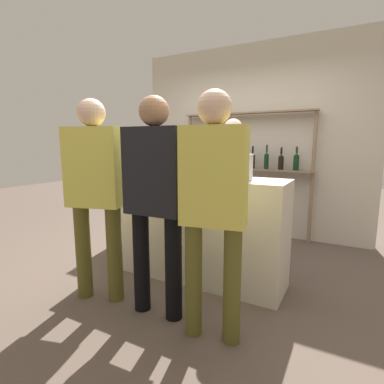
{
  "coord_description": "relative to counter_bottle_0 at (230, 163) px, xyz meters",
  "views": [
    {
      "loc": [
        1.41,
        -2.62,
        1.38
      ],
      "look_at": [
        0.0,
        0.0,
        0.89
      ],
      "focal_mm": 28.0,
      "sensor_mm": 36.0,
      "label": 1
    }
  ],
  "objects": [
    {
      "name": "ground_plane",
      "position": [
        -0.36,
        -0.11,
        -1.19
      ],
      "size": [
        16.0,
        16.0,
        0.0
      ],
      "primitive_type": "plane",
      "color": "brown"
    },
    {
      "name": "bar_counter",
      "position": [
        -0.36,
        -0.11,
        -0.66
      ],
      "size": [
        1.89,
        0.51,
        1.05
      ],
      "primitive_type": "cube",
      "color": "beige",
      "rests_on": "ground_plane"
    },
    {
      "name": "back_wall",
      "position": [
        -0.36,
        1.74,
        0.21
      ],
      "size": [
        3.49,
        0.12,
        2.8
      ],
      "primitive_type": "cube",
      "color": "beige",
      "rests_on": "ground_plane"
    },
    {
      "name": "back_shelf",
      "position": [
        -0.36,
        1.56,
        -0.0
      ],
      "size": [
        1.93,
        0.18,
        1.82
      ],
      "color": "#897056",
      "rests_on": "ground_plane"
    },
    {
      "name": "counter_bottle_0",
      "position": [
        0.0,
        0.0,
        0.0
      ],
      "size": [
        0.09,
        0.09,
        0.34
      ],
      "color": "#0F1956",
      "rests_on": "bar_counter"
    },
    {
      "name": "counter_bottle_1",
      "position": [
        -1.21,
        -0.23,
        -0.01
      ],
      "size": [
        0.07,
        0.07,
        0.33
      ],
      "color": "#0F1956",
      "rests_on": "bar_counter"
    },
    {
      "name": "counter_bottle_2",
      "position": [
        -0.89,
        -0.16,
        -0.02
      ],
      "size": [
        0.08,
        0.08,
        0.33
      ],
      "color": "black",
      "rests_on": "bar_counter"
    },
    {
      "name": "wine_glass",
      "position": [
        -1.0,
        -0.11,
        -0.03
      ],
      "size": [
        0.08,
        0.08,
        0.15
      ],
      "color": "silver",
      "rests_on": "bar_counter"
    },
    {
      "name": "ice_bucket",
      "position": [
        0.16,
        -0.15,
        -0.02
      ],
      "size": [
        0.22,
        0.22,
        0.23
      ],
      "color": "#B2B2B7",
      "rests_on": "bar_counter"
    },
    {
      "name": "cork_jar",
      "position": [
        -1.06,
        -0.01,
        -0.08
      ],
      "size": [
        0.12,
        0.12,
        0.12
      ],
      "color": "silver",
      "rests_on": "bar_counter"
    },
    {
      "name": "customer_right",
      "position": [
        0.24,
        -0.93,
        -0.17
      ],
      "size": [
        0.46,
        0.26,
        1.72
      ],
      "rotation": [
        0.0,
        0.0,
        1.74
      ],
      "color": "brown",
      "rests_on": "ground_plane"
    },
    {
      "name": "server_behind_counter",
      "position": [
        -0.21,
        0.62,
        -0.19
      ],
      "size": [
        0.41,
        0.26,
        1.66
      ],
      "rotation": [
        0.0,
        0.0,
        -1.3
      ],
      "color": "black",
      "rests_on": "ground_plane"
    },
    {
      "name": "customer_center",
      "position": [
        -0.27,
        -0.86,
        -0.18
      ],
      "size": [
        0.48,
        0.23,
        1.73
      ],
      "rotation": [
        0.0,
        0.0,
        1.61
      ],
      "color": "black",
      "rests_on": "ground_plane"
    },
    {
      "name": "customer_left",
      "position": [
        -0.87,
        -0.9,
        -0.17
      ],
      "size": [
        0.51,
        0.33,
        1.74
      ],
      "rotation": [
        0.0,
        0.0,
        1.85
      ],
      "color": "brown",
      "rests_on": "ground_plane"
    }
  ]
}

